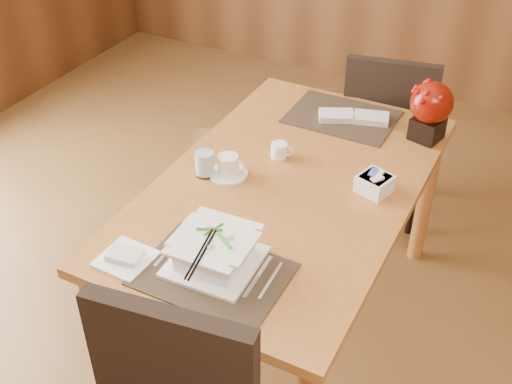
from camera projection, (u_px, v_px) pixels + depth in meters
The scene contains 12 objects.
dining_table at pixel (287, 204), 2.43m from camera, with size 0.90×1.50×0.75m.
placemat_near at pixel (213, 274), 1.98m from camera, with size 0.45×0.33×0.01m, color black.
placemat_far at pixel (342, 117), 2.77m from camera, with size 0.45×0.33×0.01m, color black.
soup_setting at pixel (214, 251), 1.99m from camera, with size 0.28×0.28×0.11m.
coffee_cup at pixel (228, 167), 2.40m from camera, with size 0.15×0.15×0.08m.
water_glass at pixel (204, 154), 2.37m from camera, with size 0.08×0.08×0.18m, color silver.
creamer_jug at pixel (279, 150), 2.50m from camera, with size 0.08×0.08×0.06m, color white, non-canonical shape.
sugar_caddy at pixel (375, 184), 2.31m from camera, with size 0.11×0.11×0.07m, color white.
berry_decor at pixel (431, 108), 2.54m from camera, with size 0.17×0.17×0.25m.
napkins_far at pixel (356, 117), 2.73m from camera, with size 0.29×0.11×0.03m, color silver, non-canonical shape.
bread_plate at pixel (126, 259), 2.03m from camera, with size 0.16×0.16×0.01m, color white.
far_chair at pixel (387, 130), 3.12m from camera, with size 0.51×0.51×0.94m.
Camera 1 is at (0.78, -1.17, 2.13)m, focal length 45.00 mm.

